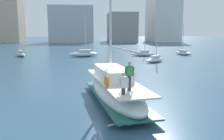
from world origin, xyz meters
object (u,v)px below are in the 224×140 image
(moored_sloop_far, at_px, (143,53))
(moored_catamaran, at_px, (84,54))
(moored_ketch_distant, at_px, (183,53))
(seagull, at_px, (119,125))
(main_sailboat, at_px, (115,88))
(moored_cutter_left, at_px, (155,59))
(moored_cutter_right, at_px, (21,54))

(moored_sloop_far, relative_size, moored_catamaran, 0.98)
(moored_ketch_distant, bearing_deg, moored_sloop_far, -172.00)
(seagull, bearing_deg, moored_ketch_distant, 63.19)
(main_sailboat, relative_size, moored_ketch_distant, 2.19)
(moored_sloop_far, relative_size, moored_cutter_left, 1.07)
(main_sailboat, relative_size, moored_cutter_right, 1.92)
(moored_catamaran, relative_size, moored_cutter_right, 1.07)
(moored_sloop_far, relative_size, seagull, 6.57)
(moored_cutter_left, bearing_deg, moored_catamaran, 139.82)
(moored_cutter_right, bearing_deg, seagull, -67.92)
(moored_cutter_left, height_order, moored_ketch_distant, moored_cutter_left)
(moored_catamaran, height_order, moored_cutter_left, moored_catamaran)
(moored_sloop_far, distance_m, moored_ketch_distant, 8.35)
(moored_ketch_distant, bearing_deg, moored_cutter_left, -130.26)
(main_sailboat, bearing_deg, moored_cutter_left, 66.84)
(moored_cutter_left, xyz_separation_m, moored_ketch_distant, (8.56, 10.10, -0.02))
(moored_cutter_right, distance_m, moored_ketch_distant, 30.95)
(main_sailboat, bearing_deg, seagull, -93.36)
(seagull, bearing_deg, main_sailboat, 86.64)
(moored_catamaran, bearing_deg, seagull, -85.98)
(moored_sloop_far, relative_size, moored_cutter_right, 1.04)
(moored_cutter_right, distance_m, seagull, 36.97)
(main_sailboat, distance_m, moored_ketch_distant, 33.82)
(moored_cutter_left, bearing_deg, main_sailboat, -113.16)
(moored_cutter_right, xyz_separation_m, moored_ketch_distant, (30.95, -0.51, -0.04))
(moored_ketch_distant, bearing_deg, moored_cutter_right, 179.05)
(moored_sloop_far, distance_m, moored_cutter_right, 22.74)
(moored_sloop_far, xyz_separation_m, moored_ketch_distant, (8.27, 1.16, -0.05))
(main_sailboat, height_order, seagull, main_sailboat)
(moored_catamaran, bearing_deg, moored_cutter_left, -40.18)
(moored_sloop_far, xyz_separation_m, seagull, (-8.78, -32.58, -0.34))
(moored_catamaran, bearing_deg, moored_ketch_distant, 2.93)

